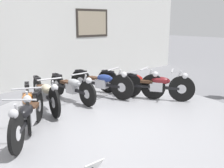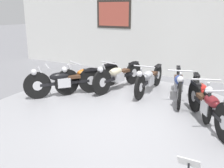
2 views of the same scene
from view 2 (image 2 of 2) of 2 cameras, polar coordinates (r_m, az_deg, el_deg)
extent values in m
plane|color=slate|center=(5.57, 1.07, -7.73)|extent=(60.00, 60.00, 0.00)
cylinder|color=#99999E|center=(5.54, 1.07, -7.14)|extent=(5.89, 5.89, 0.13)
cube|color=silver|center=(9.00, 14.49, 13.20)|extent=(14.00, 0.20, 3.75)
cube|color=#2D2823|center=(9.82, 0.34, 14.98)|extent=(1.40, 0.02, 1.00)
cube|color=#B24C3D|center=(9.82, 0.33, 14.98)|extent=(1.24, 0.02, 0.84)
cylinder|color=black|center=(6.58, -15.91, -0.34)|extent=(0.46, 0.55, 0.66)
cylinder|color=silver|center=(6.58, -15.91, -0.34)|extent=(0.20, 0.22, 0.23)
cylinder|color=black|center=(6.82, -4.60, 0.82)|extent=(0.46, 0.55, 0.66)
cylinder|color=silver|center=(6.82, -4.60, 0.82)|extent=(0.20, 0.22, 0.23)
cube|color=black|center=(6.67, -10.15, 0.25)|extent=(0.83, 1.01, 0.07)
cube|color=silver|center=(6.66, -10.50, 0.38)|extent=(0.36, 0.37, 0.24)
ellipsoid|color=black|center=(6.60, -11.42, 1.64)|extent=(0.47, 0.51, 0.20)
cube|color=#472D1E|center=(6.68, -8.36, 1.60)|extent=(0.36, 0.37, 0.07)
cube|color=black|center=(6.75, -4.65, 3.13)|extent=(0.30, 0.34, 0.06)
cylinder|color=silver|center=(6.54, -14.76, 1.48)|extent=(0.19, 0.22, 0.54)
cylinder|color=silver|center=(6.50, -13.97, 3.79)|extent=(0.44, 0.36, 0.03)
sphere|color=silver|center=(6.49, -16.67, 2.49)|extent=(0.15, 0.15, 0.15)
cylinder|color=black|center=(6.70, -9.73, 0.36)|extent=(0.31, 0.64, 0.67)
cylinder|color=silver|center=(6.70, -9.73, 0.36)|extent=(0.15, 0.24, 0.23)
cylinder|color=black|center=(7.40, -0.48, 2.09)|extent=(0.31, 0.64, 0.67)
cylinder|color=silver|center=(7.40, -0.48, 2.09)|extent=(0.15, 0.24, 0.23)
cube|color=black|center=(7.02, -4.88, 1.27)|extent=(0.54, 1.17, 0.07)
cube|color=silver|center=(7.00, -5.16, 1.38)|extent=(0.31, 0.37, 0.24)
ellipsoid|color=#D16619|center=(6.91, -5.89, 2.53)|extent=(0.39, 0.53, 0.20)
cube|color=#472D1E|center=(7.11, -3.41, 2.64)|extent=(0.31, 0.37, 0.07)
cube|color=black|center=(7.33, -0.49, 4.25)|extent=(0.23, 0.37, 0.06)
cylinder|color=silver|center=(6.71, -8.70, 2.21)|extent=(0.14, 0.25, 0.54)
cylinder|color=silver|center=(6.71, -7.98, 4.51)|extent=(0.51, 0.24, 0.03)
sphere|color=silver|center=(6.59, -10.33, 3.12)|extent=(0.15, 0.15, 0.15)
cylinder|color=black|center=(6.61, -2.18, 0.38)|extent=(0.17, 0.67, 0.67)
cylinder|color=silver|center=(6.61, -2.18, 0.38)|extent=(0.11, 0.24, 0.23)
cylinder|color=black|center=(7.63, 4.67, 2.47)|extent=(0.17, 0.67, 0.67)
cylinder|color=silver|center=(7.63, 4.67, 2.47)|extent=(0.11, 0.24, 0.23)
cube|color=black|center=(7.11, 1.49, 1.50)|extent=(0.29, 1.23, 0.07)
cube|color=silver|center=(7.07, 1.29, 1.59)|extent=(0.25, 0.35, 0.24)
ellipsoid|color=beige|center=(6.96, 0.78, 2.71)|extent=(0.30, 0.51, 0.20)
cube|color=#472D1E|center=(7.24, 2.59, 2.90)|extent=(0.25, 0.35, 0.07)
cube|color=black|center=(7.57, 4.72, 4.56)|extent=(0.16, 0.37, 0.06)
cylinder|color=silver|center=(6.67, -1.34, 2.30)|extent=(0.09, 0.25, 0.54)
cylinder|color=silver|center=(6.69, -0.74, 4.63)|extent=(0.54, 0.13, 0.03)
sphere|color=silver|center=(6.48, -2.57, 3.16)|extent=(0.15, 0.15, 0.15)
cylinder|color=black|center=(6.32, 6.10, -0.68)|extent=(0.08, 0.62, 0.62)
cylinder|color=silver|center=(6.32, 6.10, -0.68)|extent=(0.07, 0.22, 0.22)
cylinder|color=black|center=(7.55, 9.86, 1.94)|extent=(0.08, 0.62, 0.62)
cylinder|color=silver|center=(7.55, 9.86, 1.94)|extent=(0.07, 0.22, 0.22)
cube|color=black|center=(6.93, 8.14, 0.75)|extent=(0.13, 1.24, 0.07)
cube|color=silver|center=(6.89, 8.04, 0.83)|extent=(0.21, 0.33, 0.24)
ellipsoid|color=#B2B5BA|center=(6.76, 7.81, 1.94)|extent=(0.24, 0.49, 0.20)
cube|color=#472D1E|center=(7.10, 8.78, 2.25)|extent=(0.21, 0.33, 0.07)
cube|color=black|center=(7.49, 9.95, 3.89)|extent=(0.12, 0.36, 0.06)
cylinder|color=silver|center=(6.40, 6.64, 1.37)|extent=(0.06, 0.25, 0.54)
cylinder|color=silver|center=(6.44, 7.06, 3.82)|extent=(0.54, 0.06, 0.03)
sphere|color=silver|center=(6.18, 5.99, 2.19)|extent=(0.15, 0.15, 0.15)
cylinder|color=black|center=(5.87, 14.42, -2.12)|extent=(0.26, 0.66, 0.68)
cylinder|color=silver|center=(5.87, 14.42, -2.12)|extent=(0.13, 0.25, 0.24)
cylinder|color=black|center=(7.17, 14.11, 1.18)|extent=(0.26, 0.66, 0.68)
cylinder|color=silver|center=(7.17, 14.11, 1.18)|extent=(0.13, 0.25, 0.24)
cube|color=black|center=(6.51, 14.25, -0.31)|extent=(0.44, 1.20, 0.07)
cube|color=silver|center=(6.47, 14.27, -0.23)|extent=(0.29, 0.37, 0.24)
ellipsoid|color=navy|center=(6.33, 14.39, 0.91)|extent=(0.36, 0.52, 0.20)
cube|color=#472D1E|center=(6.69, 14.29, 1.36)|extent=(0.29, 0.37, 0.07)
cube|color=black|center=(7.10, 14.27, 3.43)|extent=(0.20, 0.37, 0.06)
cylinder|color=silver|center=(5.95, 14.51, 0.15)|extent=(0.12, 0.25, 0.54)
cylinder|color=silver|center=(6.00, 14.65, 2.81)|extent=(0.52, 0.19, 0.03)
sphere|color=silver|center=(5.72, 14.67, 0.94)|extent=(0.15, 0.15, 0.15)
cylinder|color=black|center=(5.30, 19.90, -4.62)|extent=(0.29, 0.64, 0.67)
cylinder|color=silver|center=(5.30, 19.90, -4.62)|extent=(0.15, 0.24, 0.23)
cylinder|color=black|center=(6.57, 17.75, -0.51)|extent=(0.29, 0.64, 0.67)
cylinder|color=silver|center=(6.57, 17.75, -0.51)|extent=(0.15, 0.24, 0.23)
cube|color=black|center=(5.93, 18.71, -2.34)|extent=(0.52, 1.18, 0.07)
cube|color=silver|center=(5.89, 18.79, -2.28)|extent=(0.30, 0.37, 0.24)
ellipsoid|color=red|center=(5.75, 19.09, -1.07)|extent=(0.38, 0.53, 0.20)
cube|color=#472D1E|center=(6.10, 18.49, -0.45)|extent=(0.30, 0.37, 0.07)
cube|color=black|center=(6.50, 17.96, 1.90)|extent=(0.22, 0.37, 0.06)
cylinder|color=silver|center=(5.38, 19.81, -2.07)|extent=(0.13, 0.25, 0.54)
cylinder|color=silver|center=(5.41, 19.86, 0.90)|extent=(0.51, 0.23, 0.03)
sphere|color=silver|center=(5.14, 20.38, -1.30)|extent=(0.15, 0.15, 0.15)
cylinder|color=black|center=(5.84, 17.58, -2.53)|extent=(0.41, 0.59, 0.67)
cylinder|color=silver|center=(5.84, 17.58, -2.53)|extent=(0.18, 0.23, 0.23)
cube|color=black|center=(5.25, 20.13, -4.85)|extent=(0.74, 1.08, 0.07)
cube|color=silver|center=(5.21, 20.32, -4.80)|extent=(0.34, 0.38, 0.24)
ellipsoid|color=maroon|center=(5.07, 20.93, -3.50)|extent=(0.45, 0.52, 0.20)
cube|color=#472D1E|center=(5.40, 19.37, -2.65)|extent=(0.34, 0.38, 0.07)
cube|color=black|center=(5.76, 17.81, 0.13)|extent=(0.28, 0.36, 0.06)
cylinder|color=silver|center=(4.74, 22.82, -4.81)|extent=(0.17, 0.23, 0.54)
cylinder|color=silver|center=(4.75, 22.60, -1.42)|extent=(0.47, 0.32, 0.03)
cube|color=white|center=(3.23, 16.42, -16.06)|extent=(0.26, 0.11, 0.15)
camera|label=1|loc=(5.92, -55.41, 8.27)|focal=42.00mm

